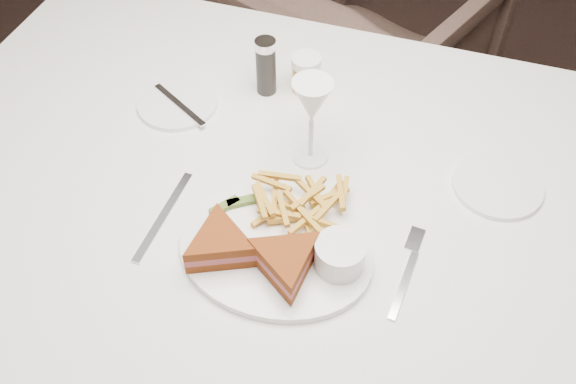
{
  "coord_description": "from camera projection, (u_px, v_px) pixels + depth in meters",
  "views": [
    {
      "loc": [
        0.1,
        -0.75,
        1.61
      ],
      "look_at": [
        -0.11,
        -0.08,
        0.8
      ],
      "focal_mm": 40.0,
      "sensor_mm": 36.0,
      "label": 1
    }
  ],
  "objects": [
    {
      "name": "chair_far",
      "position": [
        360.0,
        46.0,
        2.06
      ],
      "size": [
        0.89,
        0.87,
        0.71
      ],
      "primitive_type": "imported",
      "rotation": [
        0.0,
        0.0,
        2.75
      ],
      "color": "#4A362D",
      "rests_on": "ground"
    },
    {
      "name": "ground",
      "position": [
        337.0,
        376.0,
        1.7
      ],
      "size": [
        5.0,
        5.0,
        0.0
      ],
      "primitive_type": "plane",
      "color": "black",
      "rests_on": "ground"
    },
    {
      "name": "table_setting",
      "position": [
        290.0,
        197.0,
        1.08
      ],
      "size": [
        0.79,
        0.6,
        0.18
      ],
      "color": "white",
      "rests_on": "table"
    },
    {
      "name": "table",
      "position": [
        295.0,
        301.0,
        1.42
      ],
      "size": [
        1.53,
        1.03,
        0.75
      ],
      "primitive_type": "cube",
      "rotation": [
        0.0,
        0.0,
        -0.02
      ],
      "color": "silver",
      "rests_on": "ground"
    }
  ]
}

